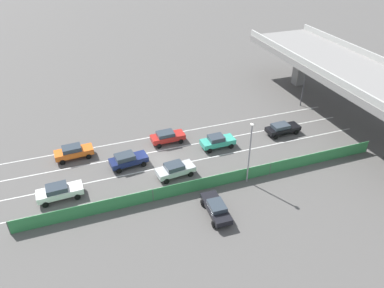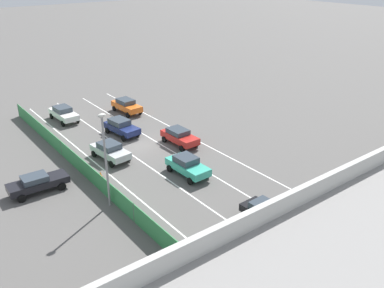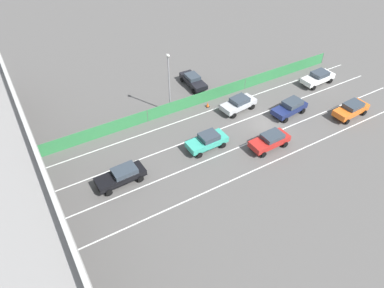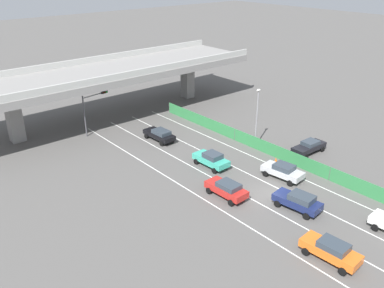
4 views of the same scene
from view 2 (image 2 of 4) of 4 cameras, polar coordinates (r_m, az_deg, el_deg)
ground_plane at (r=42.13m, az=-7.40°, el=-0.07°), size 300.00×300.00×0.00m
lane_line_left_edge at (r=41.36m, az=2.35°, el=-0.35°), size 0.14×45.43×0.01m
lane_line_mid_left at (r=39.38m, az=-1.67°, el=-1.65°), size 0.14×45.43×0.01m
lane_line_mid_right at (r=37.64m, az=-6.09°, el=-3.08°), size 0.14×45.43×0.01m
lane_line_right_edge at (r=36.16m, az=-10.92°, el=-4.61°), size 0.14×45.43×0.01m
green_fence at (r=35.15m, az=-13.70°, el=-4.33°), size 0.10×41.53×1.56m
car_taxi_teal at (r=35.58m, az=-0.65°, el=-2.96°), size 2.11×4.39×1.69m
car_sedan_white at (r=50.14m, az=-17.45°, el=4.13°), size 2.21×4.77×1.65m
car_sedan_navy at (r=44.50m, az=-9.82°, el=2.42°), size 2.45×4.60×1.68m
car_sedan_silver at (r=39.13m, az=-11.33°, el=-0.86°), size 2.44×4.57×1.62m
car_sedan_black at (r=29.61m, az=10.88°, el=-9.67°), size 2.13×4.74×1.52m
car_taxi_orange at (r=51.08m, az=-9.11°, el=5.34°), size 2.20×4.64×1.68m
car_sedan_red at (r=41.49m, az=-1.77°, el=1.11°), size 2.12×4.43×1.61m
parked_sedan_dark at (r=35.31m, az=-20.71°, el=-5.03°), size 4.74×2.03×1.51m
street_lamp at (r=30.26m, az=-12.01°, el=-1.10°), size 0.60×0.36×7.45m
traffic_cone at (r=36.21m, az=-12.62°, el=-4.23°), size 0.47×0.47×0.61m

